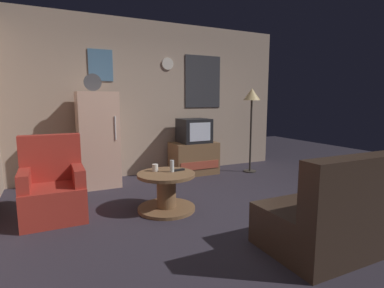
# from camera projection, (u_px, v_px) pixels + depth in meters

# --- Properties ---
(ground_plane) EXTENTS (12.00, 12.00, 0.00)m
(ground_plane) POSITION_uv_depth(u_px,v_px,m) (223.00, 216.00, 3.56)
(ground_plane) COLOR #2D2833
(wall_with_art) EXTENTS (5.20, 0.12, 2.77)m
(wall_with_art) POSITION_uv_depth(u_px,v_px,m) (155.00, 99.00, 5.54)
(wall_with_art) COLOR tan
(wall_with_art) RESTS_ON ground_plane
(fridge) EXTENTS (0.60, 0.62, 1.77)m
(fridge) POSITION_uv_depth(u_px,v_px,m) (98.00, 139.00, 4.75)
(fridge) COLOR beige
(fridge) RESTS_ON ground_plane
(tv_stand) EXTENTS (0.84, 0.53, 0.59)m
(tv_stand) POSITION_uv_depth(u_px,v_px,m) (194.00, 158.00, 5.59)
(tv_stand) COLOR brown
(tv_stand) RESTS_ON ground_plane
(crt_tv) EXTENTS (0.54, 0.51, 0.44)m
(crt_tv) POSITION_uv_depth(u_px,v_px,m) (194.00, 131.00, 5.51)
(crt_tv) COLOR black
(crt_tv) RESTS_ON tv_stand
(standing_lamp) EXTENTS (0.32, 0.32, 1.59)m
(standing_lamp) POSITION_uv_depth(u_px,v_px,m) (252.00, 101.00, 5.58)
(standing_lamp) COLOR #332D28
(standing_lamp) RESTS_ON ground_plane
(coffee_table) EXTENTS (0.72, 0.72, 0.48)m
(coffee_table) POSITION_uv_depth(u_px,v_px,m) (166.00, 192.00, 3.73)
(coffee_table) COLOR brown
(coffee_table) RESTS_ON ground_plane
(wine_glass) EXTENTS (0.05, 0.05, 0.15)m
(wine_glass) POSITION_uv_depth(u_px,v_px,m) (172.00, 166.00, 3.74)
(wine_glass) COLOR silver
(wine_glass) RESTS_ON coffee_table
(mug_ceramic_white) EXTENTS (0.08, 0.08, 0.09)m
(mug_ceramic_white) POSITION_uv_depth(u_px,v_px,m) (155.00, 168.00, 3.79)
(mug_ceramic_white) COLOR silver
(mug_ceramic_white) RESTS_ON coffee_table
(remote_control) EXTENTS (0.15, 0.06, 0.02)m
(remote_control) POSITION_uv_depth(u_px,v_px,m) (179.00, 170.00, 3.81)
(remote_control) COLOR black
(remote_control) RESTS_ON coffee_table
(armchair) EXTENTS (0.68, 0.68, 0.96)m
(armchair) POSITION_uv_depth(u_px,v_px,m) (53.00, 189.00, 3.49)
(armchair) COLOR #A52D23
(armchair) RESTS_ON ground_plane
(couch) EXTENTS (1.70, 0.80, 0.92)m
(couch) POSITION_uv_depth(u_px,v_px,m) (353.00, 213.00, 2.83)
(couch) COLOR #38281E
(couch) RESTS_ON ground_plane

